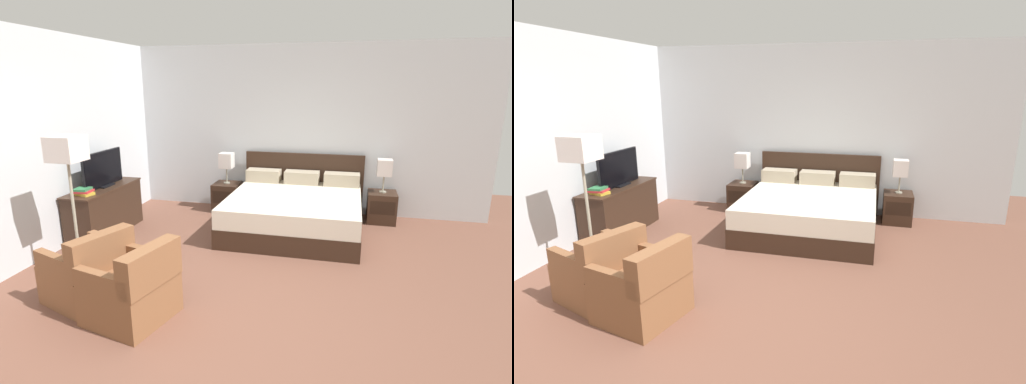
# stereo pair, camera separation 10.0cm
# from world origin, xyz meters

# --- Properties ---
(ground_plane) EXTENTS (11.49, 11.49, 0.00)m
(ground_plane) POSITION_xyz_m (0.00, 0.00, 0.00)
(ground_plane) COLOR brown
(wall_back) EXTENTS (6.46, 0.06, 2.77)m
(wall_back) POSITION_xyz_m (0.00, 3.86, 1.39)
(wall_back) COLOR silver
(wall_back) RESTS_ON ground
(wall_left) EXTENTS (0.06, 5.63, 2.77)m
(wall_left) POSITION_xyz_m (-2.66, 1.61, 1.39)
(wall_left) COLOR silver
(wall_left) RESTS_ON ground
(bed) EXTENTS (1.99, 1.99, 1.01)m
(bed) POSITION_xyz_m (0.29, 2.85, 0.30)
(bed) COLOR #332116
(bed) RESTS_ON ground
(nightstand_left) EXTENTS (0.44, 0.47, 0.48)m
(nightstand_left) POSITION_xyz_m (-1.00, 3.53, 0.24)
(nightstand_left) COLOR #332116
(nightstand_left) RESTS_ON ground
(nightstand_right) EXTENTS (0.44, 0.47, 0.48)m
(nightstand_right) POSITION_xyz_m (1.58, 3.53, 0.24)
(nightstand_right) COLOR #332116
(nightstand_right) RESTS_ON ground
(table_lamp_left) EXTENTS (0.22, 0.22, 0.53)m
(table_lamp_left) POSITION_xyz_m (-1.00, 3.53, 0.87)
(table_lamp_left) COLOR gray
(table_lamp_left) RESTS_ON nightstand_left
(table_lamp_right) EXTENTS (0.22, 0.22, 0.53)m
(table_lamp_right) POSITION_xyz_m (1.58, 3.53, 0.87)
(table_lamp_right) COLOR gray
(table_lamp_right) RESTS_ON nightstand_right
(dresser) EXTENTS (0.45, 1.34, 0.70)m
(dresser) POSITION_xyz_m (-2.38, 2.03, 0.36)
(dresser) COLOR #332116
(dresser) RESTS_ON ground
(tv) EXTENTS (0.18, 0.88, 0.51)m
(tv) POSITION_xyz_m (-2.38, 2.07, 0.95)
(tv) COLOR black
(tv) RESTS_ON dresser
(book_red_cover) EXTENTS (0.27, 0.21, 0.04)m
(book_red_cover) POSITION_xyz_m (-2.36, 1.59, 0.72)
(book_red_cover) COLOR gold
(book_red_cover) RESTS_ON dresser
(book_blue_cover) EXTENTS (0.23, 0.21, 0.03)m
(book_blue_cover) POSITION_xyz_m (-2.37, 1.59, 0.75)
(book_blue_cover) COLOR #B7282D
(book_blue_cover) RESTS_ON book_red_cover
(book_small_top) EXTENTS (0.20, 0.21, 0.03)m
(book_small_top) POSITION_xyz_m (-2.38, 1.59, 0.78)
(book_small_top) COLOR #2D7042
(book_small_top) RESTS_ON book_blue_cover
(armchair_by_window) EXTENTS (0.87, 0.87, 0.76)m
(armchair_by_window) POSITION_xyz_m (-1.41, 0.31, 0.28)
(armchair_by_window) COLOR brown
(armchair_by_window) RESTS_ON ground
(armchair_companion) EXTENTS (0.83, 0.82, 0.76)m
(armchair_companion) POSITION_xyz_m (-0.81, 0.10, 0.28)
(armchair_companion) COLOR brown
(armchair_companion) RESTS_ON ground
(floor_lamp) EXTENTS (0.32, 0.32, 1.61)m
(floor_lamp) POSITION_xyz_m (-1.85, 0.73, 1.35)
(floor_lamp) COLOR gray
(floor_lamp) RESTS_ON ground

